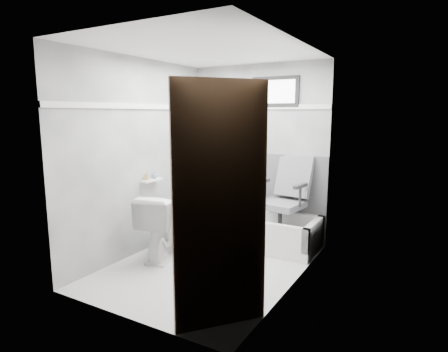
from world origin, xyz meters
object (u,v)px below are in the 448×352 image
Objects in this scene: bathtub at (261,230)px; door at (230,222)px; soap_bottle_b at (154,175)px; soap_bottle_a at (147,176)px; office_chair at (280,198)px; toilet at (164,226)px.

door reaches higher than bathtub.
soap_bottle_b is (-1.17, -0.74, 0.75)m from bathtub.
soap_bottle_a is at bearing 145.20° from door.
soap_bottle_b reaches higher than bathtub.
soap_bottle_a is (-1.42, -0.91, 0.30)m from office_chair.
office_chair is 1.36× the size of toilet.
office_chair is at bearing 102.47° from door.
toilet is 2.12m from door.
bathtub is 0.75× the size of door.
door reaches higher than office_chair.
office_chair is at bearing 8.49° from bathtub.
toilet is 0.66m from soap_bottle_a.
bathtub is at bearing -144.55° from toilet.
door is at bearing 128.99° from toilet.
bathtub is 1.65m from soap_bottle_a.
office_chair is 11.91× the size of soap_bottle_b.
door is at bearing -37.52° from soap_bottle_b.
office_chair is (0.25, 0.04, 0.45)m from bathtub.
toilet is at bearing -34.91° from soap_bottle_b.
toilet is at bearing 141.98° from door.
soap_bottle_a is (-1.17, -0.88, 0.76)m from bathtub.
door reaches higher than soap_bottle_b.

